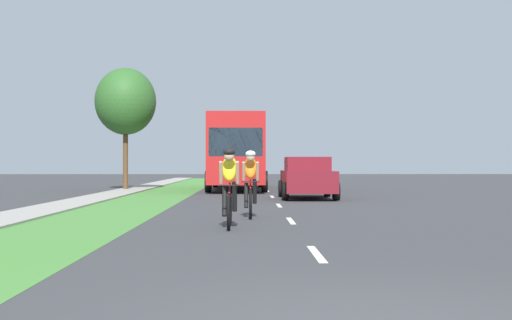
# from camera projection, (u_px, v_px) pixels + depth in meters

# --- Properties ---
(ground_plane) EXTENTS (120.00, 120.00, 0.00)m
(ground_plane) POSITION_uv_depth(u_px,v_px,m) (273.00, 198.00, 25.24)
(ground_plane) COLOR #38383A
(grass_verge) EXTENTS (2.55, 70.00, 0.01)m
(grass_verge) POSITION_uv_depth(u_px,v_px,m) (152.00, 198.00, 25.17)
(grass_verge) COLOR #478438
(grass_verge) RESTS_ON ground_plane
(sidewalk_concrete) EXTENTS (1.49, 70.00, 0.10)m
(sidewalk_concrete) POSITION_uv_depth(u_px,v_px,m) (97.00, 198.00, 25.15)
(sidewalk_concrete) COLOR #9E998E
(sidewalk_concrete) RESTS_ON ground_plane
(lane_markings_center) EXTENTS (0.12, 52.20, 0.01)m
(lane_markings_center) POSITION_uv_depth(u_px,v_px,m) (270.00, 194.00, 29.23)
(lane_markings_center) COLOR white
(lane_markings_center) RESTS_ON ground_plane
(cyclist_lead) EXTENTS (0.42, 1.72, 1.58)m
(cyclist_lead) POSITION_uv_depth(u_px,v_px,m) (229.00, 187.00, 13.51)
(cyclist_lead) COLOR black
(cyclist_lead) RESTS_ON ground_plane
(cyclist_trailing) EXTENTS (0.42, 1.72, 1.58)m
(cyclist_trailing) POSITION_uv_depth(u_px,v_px,m) (250.00, 183.00, 16.15)
(cyclist_trailing) COLOR black
(cyclist_trailing) RESTS_ON ground_plane
(sedan_maroon) EXTENTS (1.98, 4.30, 1.52)m
(sedan_maroon) POSITION_uv_depth(u_px,v_px,m) (307.00, 178.00, 25.07)
(sedan_maroon) COLOR maroon
(sedan_maroon) RESTS_ON ground_plane
(bus_red) EXTENTS (2.78, 11.60, 3.48)m
(bus_red) POSITION_uv_depth(u_px,v_px,m) (238.00, 150.00, 34.26)
(bus_red) COLOR red
(bus_red) RESTS_ON ground_plane
(street_tree_near) EXTENTS (2.96, 2.96, 5.95)m
(street_tree_near) POSITION_uv_depth(u_px,v_px,m) (126.00, 102.00, 33.37)
(street_tree_near) COLOR brown
(street_tree_near) RESTS_ON ground_plane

